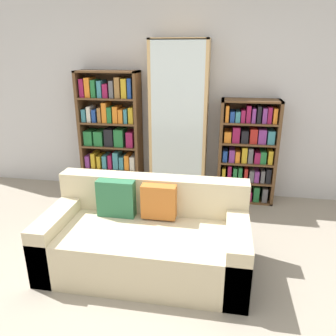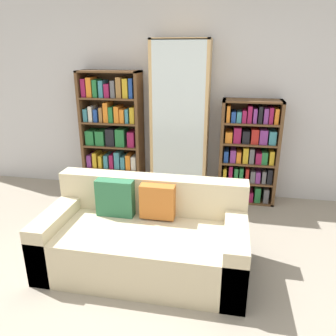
{
  "view_description": "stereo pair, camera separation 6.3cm",
  "coord_description": "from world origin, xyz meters",
  "px_view_note": "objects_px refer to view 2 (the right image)",
  "views": [
    {
      "loc": [
        0.57,
        -2.01,
        1.94
      ],
      "look_at": [
        -0.01,
        1.35,
        0.71
      ],
      "focal_mm": 35.0,
      "sensor_mm": 36.0,
      "label": 1
    },
    {
      "loc": [
        0.63,
        -2.0,
        1.94
      ],
      "look_at": [
        -0.01,
        1.35,
        0.71
      ],
      "focal_mm": 35.0,
      "sensor_mm": 36.0,
      "label": 2
    }
  ],
  "objects_px": {
    "couch": "(145,239)",
    "display_cabinet": "(180,124)",
    "wine_bottle": "(215,213)",
    "bookshelf_left": "(113,135)",
    "bookshelf_right": "(249,153)"
  },
  "relations": [
    {
      "from": "display_cabinet",
      "to": "couch",
      "type": "bearing_deg",
      "value": -92.43
    },
    {
      "from": "couch",
      "to": "bookshelf_right",
      "type": "bearing_deg",
      "value": 59.46
    },
    {
      "from": "couch",
      "to": "bookshelf_right",
      "type": "xyz_separation_m",
      "value": [
        0.98,
        1.67,
        0.38
      ]
    },
    {
      "from": "bookshelf_left",
      "to": "display_cabinet",
      "type": "distance_m",
      "value": 0.97
    },
    {
      "from": "couch",
      "to": "bookshelf_right",
      "type": "relative_size",
      "value": 1.35
    },
    {
      "from": "bookshelf_left",
      "to": "wine_bottle",
      "type": "distance_m",
      "value": 1.8
    },
    {
      "from": "couch",
      "to": "bookshelf_left",
      "type": "bearing_deg",
      "value": 117.83
    },
    {
      "from": "bookshelf_left",
      "to": "display_cabinet",
      "type": "bearing_deg",
      "value": -0.97
    },
    {
      "from": "bookshelf_left",
      "to": "display_cabinet",
      "type": "xyz_separation_m",
      "value": [
        0.95,
        -0.02,
        0.2
      ]
    },
    {
      "from": "bookshelf_left",
      "to": "bookshelf_right",
      "type": "distance_m",
      "value": 1.87
    },
    {
      "from": "display_cabinet",
      "to": "wine_bottle",
      "type": "height_order",
      "value": "display_cabinet"
    },
    {
      "from": "couch",
      "to": "display_cabinet",
      "type": "distance_m",
      "value": 1.81
    },
    {
      "from": "couch",
      "to": "bookshelf_left",
      "type": "distance_m",
      "value": 1.96
    },
    {
      "from": "display_cabinet",
      "to": "wine_bottle",
      "type": "relative_size",
      "value": 5.64
    },
    {
      "from": "couch",
      "to": "display_cabinet",
      "type": "xyz_separation_m",
      "value": [
        0.07,
        1.65,
        0.74
      ]
    }
  ]
}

